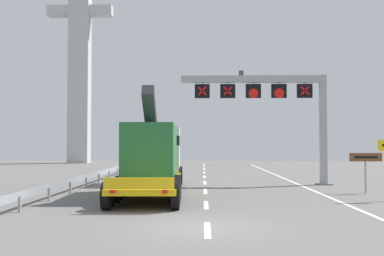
{
  "coord_description": "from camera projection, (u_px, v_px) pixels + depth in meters",
  "views": [
    {
      "loc": [
        0.1,
        -14.13,
        2.57
      ],
      "look_at": [
        -0.49,
        10.72,
        3.47
      ],
      "focal_mm": 42.25,
      "sensor_mm": 36.0,
      "label": 1
    }
  ],
  "objects": [
    {
      "name": "ground",
      "position": [
        200.0,
        227.0,
        14.03
      ],
      "size": [
        112.0,
        112.0,
        0.0
      ],
      "primitive_type": "plane",
      "color": "slate"
    },
    {
      "name": "lane_markings",
      "position": [
        205.0,
        180.0,
        32.73
      ],
      "size": [
        0.2,
        52.06,
        0.01
      ],
      "color": "silver",
      "rests_on": "ground"
    },
    {
      "name": "edge_line_right",
      "position": [
        309.0,
        189.0,
        25.87
      ],
      "size": [
        0.2,
        63.0,
        0.01
      ],
      "primitive_type": "cube",
      "color": "silver",
      "rests_on": "ground"
    },
    {
      "name": "overhead_lane_gantry",
      "position": [
        273.0,
        98.0,
        28.89
      ],
      "size": [
        9.52,
        0.9,
        7.29
      ],
      "color": "#9EA0A5",
      "rests_on": "ground"
    },
    {
      "name": "heavy_haul_truck_yellow",
      "position": [
        155.0,
        155.0,
        25.1
      ],
      "size": [
        3.4,
        14.13,
        5.3
      ],
      "color": "yellow",
      "rests_on": "ground"
    },
    {
      "name": "tourist_info_sign_brown",
      "position": [
        366.0,
        162.0,
        23.66
      ],
      "size": [
        1.69,
        0.15,
        2.11
      ],
      "color": "#9EA0A5",
      "rests_on": "ground"
    },
    {
      "name": "guardrail_left",
      "position": [
        98.0,
        174.0,
        30.14
      ],
      "size": [
        0.13,
        35.89,
        0.76
      ],
      "color": "#999EA3",
      "rests_on": "ground"
    },
    {
      "name": "bridge_pylon_distant",
      "position": [
        80.0,
        37.0,
        62.62
      ],
      "size": [
        9.0,
        2.0,
        34.0
      ],
      "color": "#B7B7B2",
      "rests_on": "ground"
    }
  ]
}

